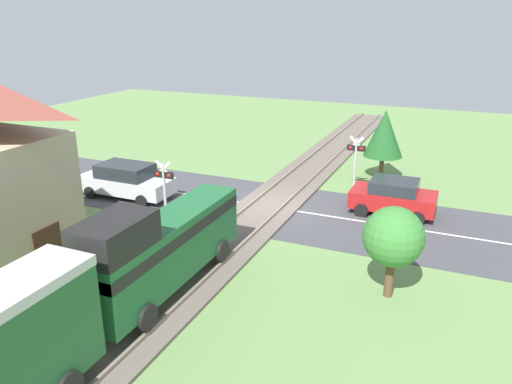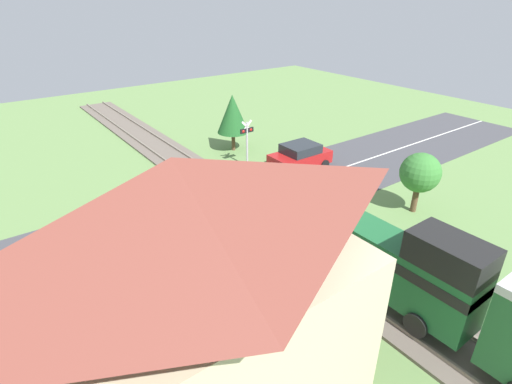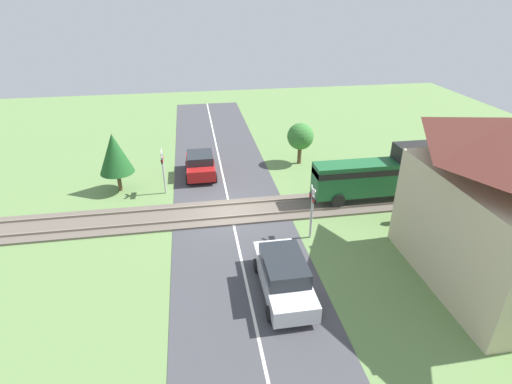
{
  "view_description": "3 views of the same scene",
  "coord_description": "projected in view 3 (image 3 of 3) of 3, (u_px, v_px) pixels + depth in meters",
  "views": [
    {
      "loc": [
        -7.96,
        19.8,
        8.27
      ],
      "look_at": [
        0.0,
        1.43,
        1.2
      ],
      "focal_mm": 35.0,
      "sensor_mm": 36.0,
      "label": 1
    },
    {
      "loc": [
        9.73,
        14.7,
        9.46
      ],
      "look_at": [
        0.0,
        1.43,
        1.2
      ],
      "focal_mm": 28.0,
      "sensor_mm": 36.0,
      "label": 2
    },
    {
      "loc": [
        19.34,
        -1.79,
        11.25
      ],
      "look_at": [
        0.0,
        1.43,
        1.2
      ],
      "focal_mm": 28.0,
      "sensor_mm": 36.0,
      "label": 3
    }
  ],
  "objects": [
    {
      "name": "ground_plane",
      "position": [
        231.0,
        213.0,
        22.37
      ],
      "size": [
        60.0,
        60.0,
        0.0
      ],
      "primitive_type": "plane",
      "color": "#66894C"
    },
    {
      "name": "road_surface",
      "position": [
        231.0,
        213.0,
        22.37
      ],
      "size": [
        48.0,
        6.4,
        0.02
      ],
      "color": "#424247",
      "rests_on": "ground_plane"
    },
    {
      "name": "track_bed",
      "position": [
        231.0,
        212.0,
        22.34
      ],
      "size": [
        2.8,
        48.0,
        0.24
      ],
      "color": "#665B51",
      "rests_on": "ground_plane"
    },
    {
      "name": "train",
      "position": [
        437.0,
        168.0,
        23.3
      ],
      "size": [
        1.58,
        14.39,
        3.18
      ],
      "color": "#1E6033",
      "rests_on": "track_bed"
    },
    {
      "name": "car_near_crossing",
      "position": [
        200.0,
        164.0,
        26.47
      ],
      "size": [
        3.62,
        1.99,
        1.56
      ],
      "color": "#A81919",
      "rests_on": "ground_plane"
    },
    {
      "name": "car_far_side",
      "position": [
        284.0,
        275.0,
        16.23
      ],
      "size": [
        4.59,
        1.95,
        1.65
      ],
      "color": "silver",
      "rests_on": "ground_plane"
    },
    {
      "name": "crossing_signal_west_approach",
      "position": [
        163.0,
        166.0,
        23.71
      ],
      "size": [
        0.9,
        0.18,
        2.84
      ],
      "color": "#B7B7B7",
      "rests_on": "ground_plane"
    },
    {
      "name": "crossing_signal_east_approach",
      "position": [
        312.0,
        205.0,
        19.36
      ],
      "size": [
        0.9,
        0.18,
        2.84
      ],
      "color": "#B7B7B7",
      "rests_on": "ground_plane"
    },
    {
      "name": "station_building",
      "position": [
        487.0,
        209.0,
        15.61
      ],
      "size": [
        8.02,
        3.89,
        7.22
      ],
      "color": "#C6B793",
      "rests_on": "ground_plane"
    },
    {
      "name": "pedestrian_by_station",
      "position": [
        410.0,
        209.0,
        21.16
      ],
      "size": [
        0.44,
        0.44,
        1.78
      ],
      "color": "#B2282D",
      "rests_on": "ground_plane"
    },
    {
      "name": "tree_roadside_hedge",
      "position": [
        300.0,
        137.0,
        27.83
      ],
      "size": [
        1.86,
        1.86,
        2.95
      ],
      "color": "brown",
      "rests_on": "ground_plane"
    },
    {
      "name": "tree_beyond_track",
      "position": [
        115.0,
        154.0,
        23.76
      ],
      "size": [
        2.05,
        2.05,
        3.7
      ],
      "color": "brown",
      "rests_on": "ground_plane"
    }
  ]
}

